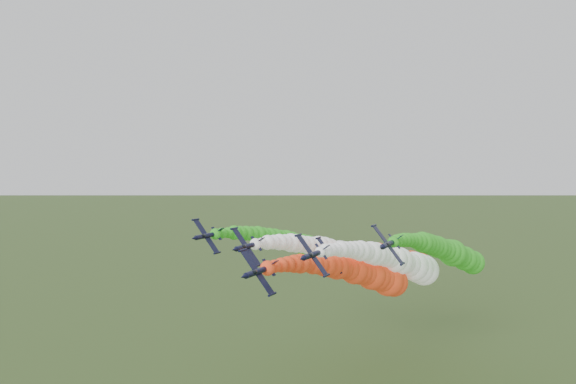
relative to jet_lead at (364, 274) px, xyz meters
name	(u,v)px	position (x,y,z in m)	size (l,w,h in m)	color
jet_lead	(364,274)	(0.00, 0.00, 0.00)	(14.10, 63.73, 18.55)	black
jet_inner_left	(342,255)	(-9.99, 13.08, 1.82)	(14.07, 63.70, 18.51)	black
jet_inner_right	(400,262)	(5.16, 12.20, 1.17)	(14.49, 64.13, 18.94)	black
jet_outer_left	(306,246)	(-22.88, 19.61, 2.22)	(14.01, 63.64, 18.46)	black
jet_outer_right	(449,253)	(15.31, 19.75, 3.16)	(13.73, 63.36, 18.18)	black
jet_trail	(401,260)	(1.07, 28.91, -1.29)	(13.93, 63.57, 18.38)	black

